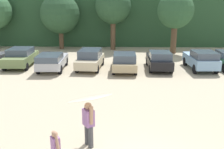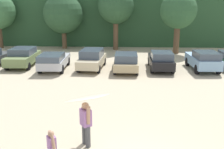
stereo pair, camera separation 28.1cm
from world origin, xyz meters
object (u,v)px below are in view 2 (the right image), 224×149
at_px(parked_car_champagne, 92,59).
at_px(person_adult, 86,121).
at_px(parked_car_tan, 126,61).
at_px(parked_car_black, 161,60).
at_px(person_child, 52,146).
at_px(surfboard_cream, 88,98).
at_px(parked_car_sky_blue, 203,60).
at_px(parked_car_olive_green, 23,57).
at_px(parked_car_silver, 54,60).

relative_size(parked_car_champagne, person_adult, 2.42).
relative_size(parked_car_tan, parked_car_black, 1.09).
relative_size(person_child, surfboard_cream, 0.70).
bearing_deg(parked_car_sky_blue, parked_car_champagne, 86.05).
bearing_deg(parked_car_sky_blue, surfboard_cream, 144.68).
relative_size(parked_car_olive_green, person_adult, 2.41).
height_order(parked_car_tan, parked_car_sky_blue, parked_car_sky_blue).
bearing_deg(surfboard_cream, person_adult, -30.81).
xyz_separation_m(parked_car_silver, parked_car_tan, (5.71, 0.09, -0.02)).
relative_size(parked_car_silver, surfboard_cream, 2.39).
bearing_deg(parked_car_olive_green, parked_car_champagne, -97.02).
height_order(parked_car_sky_blue, person_adult, person_adult).
relative_size(parked_car_olive_green, parked_car_silver, 0.97).
relative_size(parked_car_sky_blue, person_adult, 2.33).
height_order(parked_car_silver, parked_car_tan, parked_car_tan).
relative_size(person_adult, person_child, 1.36).
relative_size(parked_car_tan, person_adult, 2.59).
xyz_separation_m(parked_car_champagne, parked_car_sky_blue, (8.81, -0.19, 0.03)).
bearing_deg(parked_car_champagne, parked_car_silver, 106.19).
relative_size(parked_car_champagne, person_child, 3.28).
relative_size(parked_car_tan, person_child, 3.52).
xyz_separation_m(parked_car_black, person_adult, (-4.28, -11.76, 0.21)).
distance_m(parked_car_silver, person_adult, 12.03).
relative_size(parked_car_sky_blue, person_child, 3.17).
distance_m(person_adult, surfboard_cream, 0.94).
distance_m(parked_car_black, person_child, 14.12).
relative_size(parked_car_black, parked_car_sky_blue, 1.02).
height_order(parked_car_champagne, parked_car_black, parked_car_champagne).
bearing_deg(parked_car_champagne, person_child, -174.01).
bearing_deg(person_child, parked_car_silver, -108.65).
bearing_deg(parked_car_champagne, parked_car_olive_green, 89.15).
bearing_deg(parked_car_olive_green, parked_car_sky_blue, -94.49).
bearing_deg(parked_car_sky_blue, parked_car_silver, 89.31).
distance_m(parked_car_champagne, parked_car_tan, 2.80).
xyz_separation_m(parked_car_champagne, parked_car_tan, (2.76, -0.51, -0.06)).
bearing_deg(parked_car_olive_green, surfboard_cream, -151.43).
relative_size(parked_car_olive_green, person_child, 3.28).
relative_size(parked_car_black, person_child, 3.22).
bearing_deg(surfboard_cream, parked_car_olive_green, -92.65).
distance_m(parked_car_sky_blue, person_child, 15.57).
distance_m(parked_car_silver, parked_car_black, 8.49).
bearing_deg(parked_car_olive_green, person_child, -157.38).
bearing_deg(parked_car_black, person_adult, 160.57).
relative_size(parked_car_olive_green, surfboard_cream, 2.31).
bearing_deg(parked_car_black, surfboard_cream, 160.98).
distance_m(parked_car_champagne, parked_car_black, 5.52).
xyz_separation_m(parked_car_olive_green, person_adult, (7.12, -12.44, 0.18)).
xyz_separation_m(parked_car_silver, parked_car_black, (8.48, 0.49, 0.01)).
distance_m(parked_car_silver, parked_car_champagne, 3.02).
height_order(parked_car_sky_blue, surfboard_cream, surfboard_cream).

